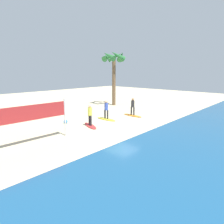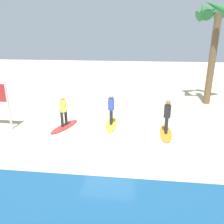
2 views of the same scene
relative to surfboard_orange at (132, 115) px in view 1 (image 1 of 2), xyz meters
name	(u,v)px [view 1 (image 1 of 2)]	position (x,y,z in m)	size (l,w,h in m)	color
ground_plane	(122,123)	(2.66, 0.90, -0.04)	(60.00, 60.00, 0.00)	beige
surfboard_orange	(132,115)	(0.00, 0.00, 0.00)	(2.10, 0.56, 0.09)	orange
surfer_orange	(133,105)	(0.00, 0.00, 0.99)	(0.32, 0.46, 1.64)	#232328
surfboard_yellow	(106,119)	(2.79, -0.82, 0.00)	(2.10, 0.56, 0.09)	yellow
surfer_yellow	(106,108)	(2.79, -0.82, 0.99)	(0.32, 0.46, 1.64)	#232328
surfboard_red	(90,126)	(5.18, -0.24, 0.00)	(2.10, 0.56, 0.09)	red
surfer_red	(90,113)	(5.18, -0.24, 0.99)	(0.32, 0.44, 1.64)	#232328
palm_tree	(114,62)	(-3.35, -5.51, 5.37)	(2.88, 3.03, 6.75)	brown
beach_ball	(66,121)	(6.01, -2.39, 0.12)	(0.33, 0.33, 0.33)	#338CE5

